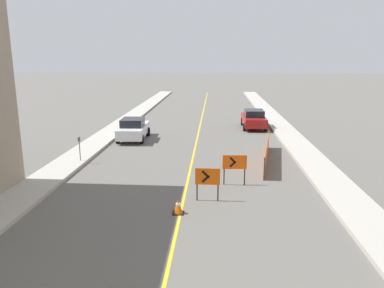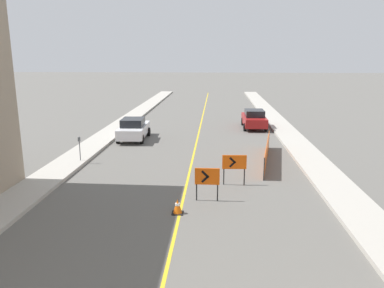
{
  "view_description": "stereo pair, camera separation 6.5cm",
  "coord_description": "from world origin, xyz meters",
  "px_view_note": "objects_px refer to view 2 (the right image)",
  "views": [
    {
      "loc": [
        1.3,
        9.14,
        6.02
      ],
      "look_at": [
        -0.01,
        30.37,
        1.0
      ],
      "focal_mm": 35.0,
      "sensor_mm": 36.0,
      "label": 1
    },
    {
      "loc": [
        1.36,
        9.15,
        6.02
      ],
      "look_at": [
        -0.01,
        30.37,
        1.0
      ],
      "focal_mm": 35.0,
      "sensor_mm": 36.0,
      "label": 2
    }
  ],
  "objects_px": {
    "arrow_barricade_primary": "(207,178)",
    "parked_car_curb_mid": "(254,119)",
    "parking_meter_far_curb": "(79,144)",
    "arrow_barricade_secondary": "(234,163)",
    "parked_car_curb_near": "(134,129)",
    "traffic_cone_third": "(178,206)"
  },
  "relations": [
    {
      "from": "traffic_cone_third",
      "to": "arrow_barricade_primary",
      "type": "xyz_separation_m",
      "value": [
        1.12,
        1.4,
        0.73
      ]
    },
    {
      "from": "arrow_barricade_secondary",
      "to": "arrow_barricade_primary",
      "type": "bearing_deg",
      "value": -123.42
    },
    {
      "from": "traffic_cone_third",
      "to": "arrow_barricade_secondary",
      "type": "height_order",
      "value": "arrow_barricade_secondary"
    },
    {
      "from": "arrow_barricade_primary",
      "to": "parked_car_curb_near",
      "type": "height_order",
      "value": "parked_car_curb_near"
    },
    {
      "from": "arrow_barricade_secondary",
      "to": "parked_car_curb_near",
      "type": "distance_m",
      "value": 11.8
    },
    {
      "from": "arrow_barricade_secondary",
      "to": "parking_meter_far_curb",
      "type": "height_order",
      "value": "parking_meter_far_curb"
    },
    {
      "from": "arrow_barricade_secondary",
      "to": "parked_car_curb_mid",
      "type": "relative_size",
      "value": 0.34
    },
    {
      "from": "arrow_barricade_primary",
      "to": "parked_car_curb_mid",
      "type": "bearing_deg",
      "value": 78.23
    },
    {
      "from": "parked_car_curb_near",
      "to": "arrow_barricade_secondary",
      "type": "bearing_deg",
      "value": -56.39
    },
    {
      "from": "arrow_barricade_primary",
      "to": "parked_car_curb_mid",
      "type": "height_order",
      "value": "parked_car_curb_mid"
    },
    {
      "from": "traffic_cone_third",
      "to": "parking_meter_far_curb",
      "type": "height_order",
      "value": "parking_meter_far_curb"
    },
    {
      "from": "arrow_barricade_primary",
      "to": "parking_meter_far_curb",
      "type": "bearing_deg",
      "value": 145.1
    },
    {
      "from": "parked_car_curb_near",
      "to": "arrow_barricade_primary",
      "type": "bearing_deg",
      "value": -66.31
    },
    {
      "from": "parked_car_curb_mid",
      "to": "traffic_cone_third",
      "type": "bearing_deg",
      "value": -105.38
    },
    {
      "from": "arrow_barricade_primary",
      "to": "parked_car_curb_mid",
      "type": "distance_m",
      "value": 17.07
    },
    {
      "from": "arrow_barricade_secondary",
      "to": "traffic_cone_third",
      "type": "bearing_deg",
      "value": -126.82
    },
    {
      "from": "parked_car_curb_near",
      "to": "parked_car_curb_mid",
      "type": "height_order",
      "value": "same"
    },
    {
      "from": "parked_car_curb_mid",
      "to": "parking_meter_far_curb",
      "type": "distance_m",
      "value": 15.88
    },
    {
      "from": "parked_car_curb_mid",
      "to": "parked_car_curb_near",
      "type": "bearing_deg",
      "value": -152.26
    },
    {
      "from": "traffic_cone_third",
      "to": "arrow_barricade_primary",
      "type": "relative_size",
      "value": 0.41
    },
    {
      "from": "traffic_cone_third",
      "to": "parked_car_curb_mid",
      "type": "distance_m",
      "value": 18.7
    },
    {
      "from": "parked_car_curb_near",
      "to": "parked_car_curb_mid",
      "type": "bearing_deg",
      "value": 26.21
    }
  ]
}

